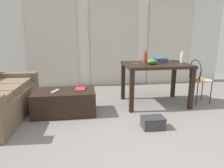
{
  "coord_description": "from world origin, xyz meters",
  "views": [
    {
      "loc": [
        -0.79,
        -1.95,
        1.29
      ],
      "look_at": [
        -0.28,
        1.46,
        0.42
      ],
      "focal_mm": 32.17,
      "sensor_mm": 36.0,
      "label": 1
    }
  ],
  "objects_px": {
    "coffee_table": "(65,102)",
    "bowl": "(152,61)",
    "bottle_far": "(182,58)",
    "tv_remote_primary": "(55,91)",
    "craft_table": "(156,70)",
    "shoebox": "(153,123)",
    "wire_chair": "(198,76)",
    "bottle_near": "(145,58)",
    "tv_remote_on_table": "(175,61)",
    "magazine": "(80,89)",
    "scissors": "(137,64)",
    "book_stack": "(160,60)"
  },
  "relations": [
    {
      "from": "tv_remote_primary",
      "to": "shoebox",
      "type": "relative_size",
      "value": 0.61
    },
    {
      "from": "bottle_far",
      "to": "tv_remote_on_table",
      "type": "xyz_separation_m",
      "value": [
        -0.04,
        0.16,
        -0.08
      ]
    },
    {
      "from": "bowl",
      "to": "coffee_table",
      "type": "bearing_deg",
      "value": -174.54
    },
    {
      "from": "tv_remote_on_table",
      "to": "tv_remote_primary",
      "type": "xyz_separation_m",
      "value": [
        -2.22,
        -0.46,
        -0.38
      ]
    },
    {
      "from": "shoebox",
      "to": "coffee_table",
      "type": "bearing_deg",
      "value": 149.75
    },
    {
      "from": "bottle_far",
      "to": "tv_remote_primary",
      "type": "relative_size",
      "value": 1.15
    },
    {
      "from": "bottle_far",
      "to": "magazine",
      "type": "bearing_deg",
      "value": -173.36
    },
    {
      "from": "wire_chair",
      "to": "bottle_far",
      "type": "height_order",
      "value": "bottle_far"
    },
    {
      "from": "bowl",
      "to": "bottle_near",
      "type": "bearing_deg",
      "value": 115.5
    },
    {
      "from": "bowl",
      "to": "tv_remote_on_table",
      "type": "bearing_deg",
      "value": 26.45
    },
    {
      "from": "craft_table",
      "to": "tv_remote_primary",
      "type": "height_order",
      "value": "craft_table"
    },
    {
      "from": "craft_table",
      "to": "magazine",
      "type": "height_order",
      "value": "craft_table"
    },
    {
      "from": "bottle_far",
      "to": "shoebox",
      "type": "height_order",
      "value": "bottle_far"
    },
    {
      "from": "wire_chair",
      "to": "bottle_far",
      "type": "bearing_deg",
      "value": 166.58
    },
    {
      "from": "shoebox",
      "to": "bottle_far",
      "type": "bearing_deg",
      "value": 48.75
    },
    {
      "from": "wire_chair",
      "to": "shoebox",
      "type": "distance_m",
      "value": 1.57
    },
    {
      "from": "scissors",
      "to": "magazine",
      "type": "xyz_separation_m",
      "value": [
        -1.01,
        -0.22,
        -0.37
      ]
    },
    {
      "from": "bottle_far",
      "to": "wire_chair",
      "type": "bearing_deg",
      "value": -13.42
    },
    {
      "from": "coffee_table",
      "to": "book_stack",
      "type": "xyz_separation_m",
      "value": [
        1.76,
        0.4,
        0.62
      ]
    },
    {
      "from": "shoebox",
      "to": "wire_chair",
      "type": "bearing_deg",
      "value": 37.8
    },
    {
      "from": "coffee_table",
      "to": "craft_table",
      "type": "relative_size",
      "value": 0.85
    },
    {
      "from": "craft_table",
      "to": "bottle_far",
      "type": "height_order",
      "value": "bottle_far"
    },
    {
      "from": "tv_remote_on_table",
      "to": "tv_remote_primary",
      "type": "height_order",
      "value": "tv_remote_on_table"
    },
    {
      "from": "bottle_far",
      "to": "bowl",
      "type": "bearing_deg",
      "value": -168.52
    },
    {
      "from": "wire_chair",
      "to": "bowl",
      "type": "relative_size",
      "value": 4.79
    },
    {
      "from": "craft_table",
      "to": "tv_remote_primary",
      "type": "xyz_separation_m",
      "value": [
        -1.76,
        -0.28,
        -0.25
      ]
    },
    {
      "from": "bottle_far",
      "to": "scissors",
      "type": "bearing_deg",
      "value": -179.99
    },
    {
      "from": "bowl",
      "to": "book_stack",
      "type": "relative_size",
      "value": 0.59
    },
    {
      "from": "book_stack",
      "to": "magazine",
      "type": "height_order",
      "value": "book_stack"
    },
    {
      "from": "coffee_table",
      "to": "shoebox",
      "type": "height_order",
      "value": "coffee_table"
    },
    {
      "from": "wire_chair",
      "to": "magazine",
      "type": "xyz_separation_m",
      "value": [
        -2.18,
        -0.14,
        -0.12
      ]
    },
    {
      "from": "bowl",
      "to": "craft_table",
      "type": "bearing_deg",
      "value": 40.95
    },
    {
      "from": "magazine",
      "to": "bottle_far",
      "type": "bearing_deg",
      "value": 10.39
    },
    {
      "from": "bottle_near",
      "to": "bottle_far",
      "type": "bearing_deg",
      "value": -2.61
    },
    {
      "from": "coffee_table",
      "to": "bottle_far",
      "type": "relative_size",
      "value": 4.55
    },
    {
      "from": "coffee_table",
      "to": "bowl",
      "type": "relative_size",
      "value": 5.68
    },
    {
      "from": "bottle_far",
      "to": "magazine",
      "type": "distance_m",
      "value": 1.94
    },
    {
      "from": "tv_remote_on_table",
      "to": "shoebox",
      "type": "relative_size",
      "value": 0.6
    },
    {
      "from": "tv_remote_on_table",
      "to": "scissors",
      "type": "height_order",
      "value": "tv_remote_on_table"
    },
    {
      "from": "bottle_near",
      "to": "craft_table",
      "type": "bearing_deg",
      "value": -15.62
    },
    {
      "from": "coffee_table",
      "to": "scissors",
      "type": "distance_m",
      "value": 1.42
    },
    {
      "from": "bottle_near",
      "to": "tv_remote_on_table",
      "type": "distance_m",
      "value": 0.67
    },
    {
      "from": "scissors",
      "to": "tv_remote_primary",
      "type": "bearing_deg",
      "value": -167.83
    },
    {
      "from": "coffee_table",
      "to": "bottle_near",
      "type": "xyz_separation_m",
      "value": [
        1.43,
        0.3,
        0.67
      ]
    },
    {
      "from": "craft_table",
      "to": "bottle_far",
      "type": "bearing_deg",
      "value": 2.58
    },
    {
      "from": "craft_table",
      "to": "bowl",
      "type": "xyz_separation_m",
      "value": [
        -0.12,
        -0.1,
        0.16
      ]
    },
    {
      "from": "coffee_table",
      "to": "wire_chair",
      "type": "height_order",
      "value": "wire_chair"
    },
    {
      "from": "craft_table",
      "to": "bottle_far",
      "type": "relative_size",
      "value": 5.36
    },
    {
      "from": "shoebox",
      "to": "tv_remote_on_table",
      "type": "bearing_deg",
      "value": 54.33
    },
    {
      "from": "shoebox",
      "to": "tv_remote_primary",
      "type": "bearing_deg",
      "value": 153.38
    }
  ]
}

